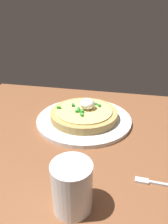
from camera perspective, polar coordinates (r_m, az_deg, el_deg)
dining_table at (r=58.86cm, az=-1.41°, el=-9.06°), size 91.29×74.13×3.45cm
plate at (r=66.60cm, az=-0.00°, el=-1.98°), size 29.67×29.67×1.18cm
pizza at (r=65.65cm, az=0.05°, el=-0.36°), size 20.96×20.96×6.12cm
cup_near at (r=38.99cm, az=-3.27°, el=-19.74°), size 7.26×7.26×9.64cm
fork at (r=48.15cm, az=19.48°, el=-17.81°), size 11.53×1.51×0.50cm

